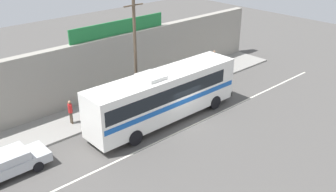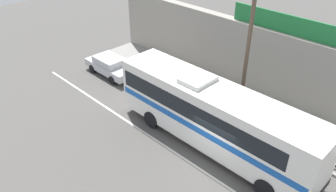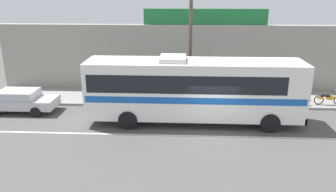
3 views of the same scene
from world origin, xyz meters
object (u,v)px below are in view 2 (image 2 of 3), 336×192
(intercity_bus, at_px, (212,113))
(utility_pole, at_px, (247,56))
(parked_car, at_px, (110,65))
(motorcycle_red, at_px, (328,158))
(pedestrian_by_curb, at_px, (187,72))

(intercity_bus, distance_m, utility_pole, 3.68)
(intercity_bus, height_order, parked_car, intercity_bus)
(motorcycle_red, bearing_deg, pedestrian_by_curb, 174.63)
(utility_pole, bearing_deg, intercity_bus, -87.44)
(intercity_bus, xyz_separation_m, parked_car, (-10.47, 1.13, -1.33))
(intercity_bus, bearing_deg, pedestrian_by_curb, 143.60)
(parked_car, xyz_separation_m, motorcycle_red, (15.73, 1.69, -0.17))
(parked_car, bearing_deg, motorcycle_red, 6.13)
(intercity_bus, relative_size, pedestrian_by_curb, 6.82)
(parked_car, bearing_deg, utility_pole, 9.62)
(pedestrian_by_curb, bearing_deg, utility_pole, -10.36)
(parked_car, height_order, motorcycle_red, parked_car)
(intercity_bus, height_order, utility_pole, utility_pole)
(intercity_bus, xyz_separation_m, motorcycle_red, (5.26, 2.82, -1.50))
(utility_pole, height_order, pedestrian_by_curb, utility_pole)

